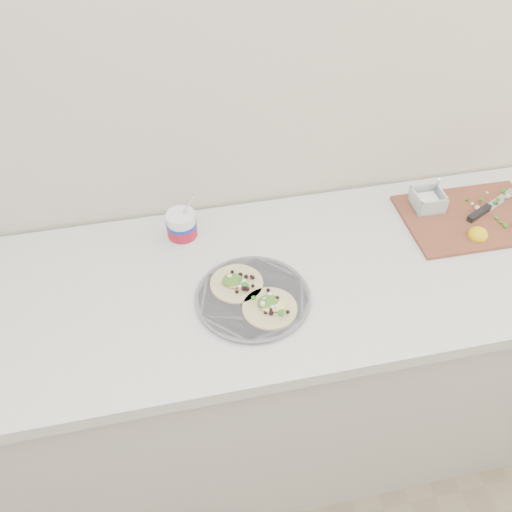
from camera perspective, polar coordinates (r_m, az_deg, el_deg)
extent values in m
cube|color=beige|center=(1.54, -10.19, 15.31)|extent=(3.50, 0.05, 2.60)
cube|color=beige|center=(1.92, -6.13, -12.62)|extent=(2.40, 0.62, 0.86)
cube|color=silver|center=(1.55, -7.28, -4.06)|extent=(2.44, 0.66, 0.04)
cylinder|color=slate|center=(1.50, -0.31, -4.24)|extent=(0.29, 0.29, 0.01)
cylinder|color=slate|center=(1.49, -0.31, -4.11)|extent=(0.30, 0.30, 0.00)
cylinder|color=white|center=(1.64, -7.42, 2.81)|extent=(0.08, 0.08, 0.10)
cylinder|color=#A91229|center=(1.64, -7.41, 2.73)|extent=(0.09, 0.09, 0.04)
cylinder|color=#192D99|center=(1.63, -7.47, 3.21)|extent=(0.09, 0.09, 0.01)
cube|color=brown|center=(1.85, 20.70, 3.61)|extent=(0.41, 0.29, 0.01)
cube|color=white|center=(1.83, 16.77, 5.26)|extent=(0.06, 0.06, 0.03)
ellipsoid|color=yellow|center=(1.77, 21.38, 2.19)|extent=(0.06, 0.06, 0.05)
cube|color=silver|center=(1.94, 23.26, 5.21)|extent=(0.15, 0.09, 0.00)
cube|color=black|center=(1.85, 21.42, 4.02)|extent=(0.10, 0.06, 0.02)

